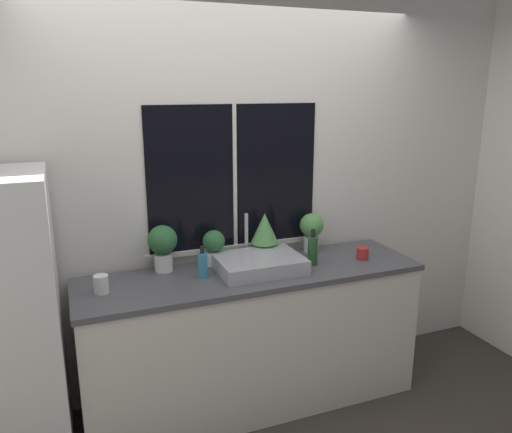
{
  "coord_description": "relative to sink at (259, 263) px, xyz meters",
  "views": [
    {
      "loc": [
        -1.04,
        -2.41,
        2.02
      ],
      "look_at": [
        0.02,
        0.29,
        1.26
      ],
      "focal_mm": 35.0,
      "sensor_mm": 36.0,
      "label": 1
    }
  ],
  "objects": [
    {
      "name": "ground_plane",
      "position": [
        -0.05,
        -0.29,
        -0.96
      ],
      "size": [
        14.0,
        14.0,
        0.0
      ],
      "primitive_type": "plane",
      "color": "#38332D"
    },
    {
      "name": "wall_back",
      "position": [
        -0.05,
        0.35,
        0.39
      ],
      "size": [
        8.0,
        0.09,
        2.7
      ],
      "color": "silver",
      "rests_on": "ground_plane"
    },
    {
      "name": "wall_right",
      "position": [
        2.04,
        1.21,
        0.39
      ],
      "size": [
        0.06,
        7.0,
        2.7
      ],
      "color": "silver",
      "rests_on": "ground_plane"
    },
    {
      "name": "counter",
      "position": [
        -0.05,
        -0.01,
        -0.5
      ],
      "size": [
        2.14,
        0.59,
        0.91
      ],
      "color": "silver",
      "rests_on": "ground_plane"
    },
    {
      "name": "sink",
      "position": [
        0.0,
        0.0,
        0.0
      ],
      "size": [
        0.52,
        0.44,
        0.31
      ],
      "color": "#ADADB2",
      "rests_on": "counter"
    },
    {
      "name": "potted_plant_far_left",
      "position": [
        -0.55,
        0.21,
        0.13
      ],
      "size": [
        0.18,
        0.18,
        0.29
      ],
      "color": "white",
      "rests_on": "counter"
    },
    {
      "name": "potted_plant_center_left",
      "position": [
        -0.23,
        0.21,
        0.08
      ],
      "size": [
        0.14,
        0.14,
        0.22
      ],
      "color": "white",
      "rests_on": "counter"
    },
    {
      "name": "potted_plant_center_right",
      "position": [
        0.12,
        0.21,
        0.13
      ],
      "size": [
        0.18,
        0.18,
        0.31
      ],
      "color": "white",
      "rests_on": "counter"
    },
    {
      "name": "potted_plant_far_right",
      "position": [
        0.47,
        0.21,
        0.11
      ],
      "size": [
        0.16,
        0.16,
        0.27
      ],
      "color": "white",
      "rests_on": "counter"
    },
    {
      "name": "soap_bottle",
      "position": [
        -0.36,
        0.01,
        0.04
      ],
      "size": [
        0.06,
        0.06,
        0.19
      ],
      "color": "teal",
      "rests_on": "counter"
    },
    {
      "name": "bottle_tall",
      "position": [
        0.36,
        -0.03,
        0.05
      ],
      "size": [
        0.06,
        0.06,
        0.24
      ],
      "color": "#235128",
      "rests_on": "counter"
    },
    {
      "name": "mug_red",
      "position": [
        0.71,
        -0.06,
        -0.01
      ],
      "size": [
        0.08,
        0.08,
        0.08
      ],
      "color": "#B72D28",
      "rests_on": "counter"
    },
    {
      "name": "mug_white",
      "position": [
        -0.94,
        -0.01,
        0.01
      ],
      "size": [
        0.08,
        0.08,
        0.1
      ],
      "color": "white",
      "rests_on": "counter"
    }
  ]
}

